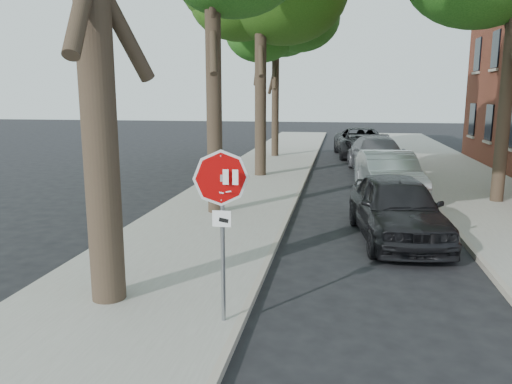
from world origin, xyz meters
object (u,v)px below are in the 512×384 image
tree_far (276,25)px  car_a (397,208)px  car_c (377,156)px  car_b (388,175)px  car_d (362,143)px  stop_sign (222,203)px

tree_far → car_a: 17.78m
car_a → car_c: 10.74m
car_b → car_c: size_ratio=0.87×
car_b → car_c: 5.68m
car_a → car_d: (-0.23, 16.80, 0.03)m
stop_sign → car_d: size_ratio=0.44×
car_a → car_d: 16.80m
stop_sign → tree_far: 21.88m
car_b → car_d: car_d is taller
stop_sign → car_d: bearing=82.7°
car_b → car_c: car_c is taller
car_c → tree_far: bearing=131.0°
car_a → car_d: bearing=83.8°
car_b → car_c: bearing=83.7°
car_a → car_d: size_ratio=0.79×
car_d → tree_far: bearing=-173.6°
car_c → car_d: (-0.47, 6.07, 0.01)m
car_d → car_b: bearing=-93.2°
car_a → tree_far: bearing=100.9°
car_a → car_c: bearing=81.7°
car_b → car_d: 11.75m
car_d → stop_sign: bearing=-102.7°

